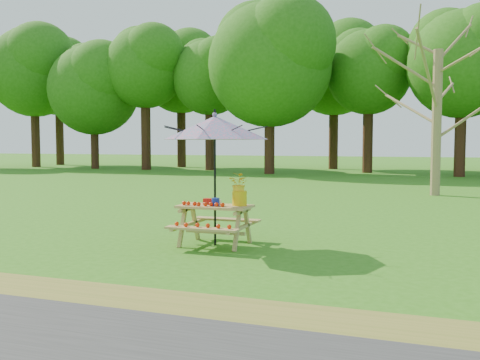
% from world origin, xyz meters
% --- Properties ---
extents(ground, '(120.00, 120.00, 0.00)m').
position_xyz_m(ground, '(0.00, 0.00, 0.00)').
color(ground, '#2F7015').
rests_on(ground, ground).
extents(treeline, '(60.00, 12.00, 16.00)m').
position_xyz_m(treeline, '(0.00, 22.00, 8.00)').
color(treeline, '#215E10').
rests_on(treeline, ground).
extents(picnic_table, '(1.20, 1.32, 0.67)m').
position_xyz_m(picnic_table, '(2.62, 0.50, 0.33)').
color(picnic_table, '#9C7A46').
rests_on(picnic_table, ground).
extents(patio_umbrella, '(1.94, 1.94, 2.25)m').
position_xyz_m(patio_umbrella, '(2.62, 0.50, 1.95)').
color(patio_umbrella, black).
rests_on(patio_umbrella, ground).
extents(produce_bins, '(0.34, 0.38, 0.13)m').
position_xyz_m(produce_bins, '(2.57, 0.54, 0.72)').
color(produce_bins, '#B3160E').
rests_on(produce_bins, picnic_table).
extents(tomatoes_row, '(0.77, 0.13, 0.07)m').
position_xyz_m(tomatoes_row, '(2.47, 0.32, 0.71)').
color(tomatoes_row, red).
rests_on(tomatoes_row, picnic_table).
extents(flower_bucket, '(0.40, 0.37, 0.55)m').
position_xyz_m(flower_bucket, '(3.01, 0.60, 0.96)').
color(flower_bucket, yellow).
rests_on(flower_bucket, picnic_table).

